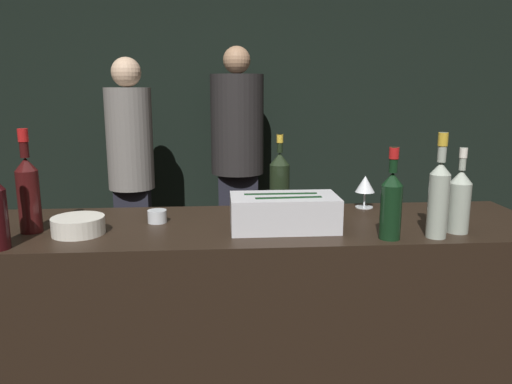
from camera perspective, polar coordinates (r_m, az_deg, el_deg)
wall_back_chalkboard at (r=4.34m, az=-2.46°, el=10.30°), size 6.40×0.06×2.80m
bar_counter at (r=2.15m, az=0.06°, el=-16.53°), size 2.25×0.62×1.00m
ice_bin_with_bottles at (r=1.87m, az=3.23°, el=-2.16°), size 0.40×0.21×0.13m
bowl_white at (r=1.93m, az=-19.65°, el=-3.57°), size 0.19×0.19×0.06m
wine_glass at (r=2.25m, az=12.36°, el=0.79°), size 0.09×0.09×0.14m
candle_votive at (r=2.01m, az=-11.23°, el=-2.73°), size 0.08×0.08×0.05m
red_wine_bottle_burgundy at (r=1.80m, az=15.20°, el=-1.12°), size 0.08×0.08×0.32m
white_wine_bottle at (r=1.96m, az=22.23°, el=-0.79°), size 0.08×0.08×0.31m
champagne_bottle at (r=2.16m, az=2.71°, el=1.39°), size 0.09×0.09×0.33m
red_wine_bottle_tall at (r=1.99m, az=-24.59°, el=0.12°), size 0.08×0.08×0.38m
rose_wine_bottle at (r=1.86m, az=20.16°, el=-0.34°), size 0.07×0.07×0.37m
person_in_hoodie at (r=3.96m, az=-2.13°, el=4.55°), size 0.41×0.41×1.83m
person_blond_tee at (r=3.75m, az=-14.10°, el=3.13°), size 0.33×0.33×1.73m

